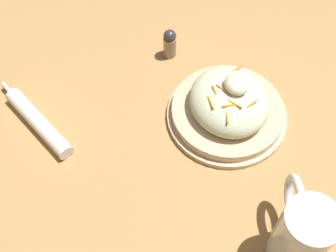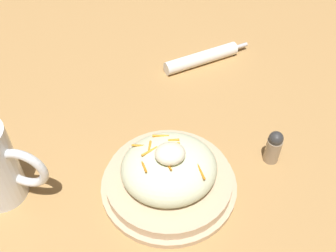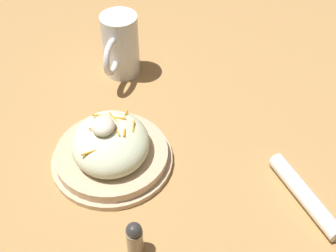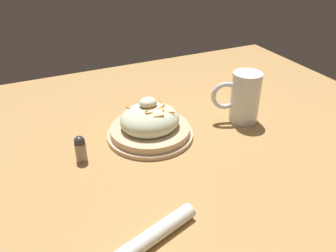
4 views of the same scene
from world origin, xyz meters
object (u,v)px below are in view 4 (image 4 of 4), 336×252
salt_shaker (80,148)px  napkin_roll (154,235)px  salad_plate (150,125)px  beer_mug (244,100)px

salt_shaker → napkin_roll: bearing=101.4°
salad_plate → napkin_roll: salad_plate is taller
salad_plate → beer_mug: size_ratio=1.57×
napkin_roll → salt_shaker: (0.06, -0.31, 0.02)m
salad_plate → napkin_roll: bearing=68.5°
beer_mug → salt_shaker: 0.48m
salad_plate → napkin_roll: size_ratio=1.09×
salad_plate → beer_mug: beer_mug is taller
napkin_roll → salt_shaker: size_ratio=3.08×
salad_plate → beer_mug: bearing=173.5°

